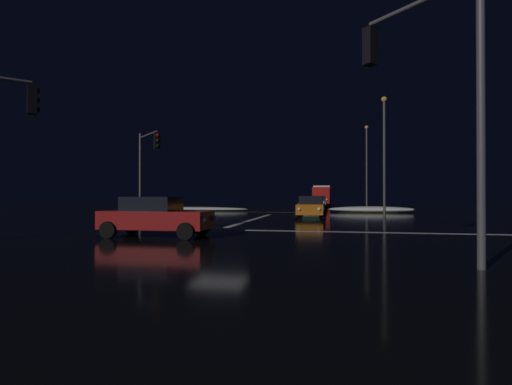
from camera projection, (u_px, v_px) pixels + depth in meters
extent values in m
cube|color=black|center=(219.00, 231.00, 18.52)|extent=(120.00, 120.00, 0.10)
cube|color=white|center=(253.00, 219.00, 26.43)|extent=(0.35, 13.79, 0.01)
cube|color=yellow|center=(277.00, 212.00, 37.82)|extent=(22.00, 0.15, 0.01)
cube|color=white|center=(401.00, 233.00, 16.95)|extent=(13.79, 0.40, 0.01)
ellipsoid|color=white|center=(195.00, 209.00, 41.03)|extent=(11.29, 1.50, 0.42)
ellipsoid|color=white|center=(372.00, 210.00, 36.88)|extent=(7.98, 1.50, 0.59)
cube|color=#C66014|center=(311.00, 209.00, 27.82)|extent=(1.80, 4.20, 0.70)
cube|color=black|center=(311.00, 200.00, 28.02)|extent=(1.60, 2.00, 0.55)
cylinder|color=black|center=(323.00, 215.00, 26.12)|extent=(0.22, 0.64, 0.64)
cylinder|color=black|center=(296.00, 215.00, 26.47)|extent=(0.22, 0.64, 0.64)
cylinder|color=black|center=(324.00, 213.00, 29.17)|extent=(0.22, 0.64, 0.64)
cylinder|color=black|center=(300.00, 213.00, 29.51)|extent=(0.22, 0.64, 0.64)
sphere|color=#F9EFC6|center=(319.00, 209.00, 25.62)|extent=(0.22, 0.22, 0.22)
sphere|color=#F9EFC6|center=(299.00, 209.00, 25.87)|extent=(0.22, 0.22, 0.22)
cube|color=#14512D|center=(310.00, 207.00, 33.48)|extent=(1.80, 4.20, 0.70)
cube|color=black|center=(311.00, 199.00, 33.68)|extent=(1.60, 2.00, 0.55)
cylinder|color=black|center=(321.00, 211.00, 31.79)|extent=(0.22, 0.64, 0.64)
cylinder|color=black|center=(298.00, 211.00, 32.13)|extent=(0.22, 0.64, 0.64)
cylinder|color=black|center=(322.00, 210.00, 34.83)|extent=(0.22, 0.64, 0.64)
cylinder|color=black|center=(301.00, 210.00, 35.18)|extent=(0.22, 0.64, 0.64)
sphere|color=#F9EFC6|center=(317.00, 207.00, 31.28)|extent=(0.22, 0.22, 0.22)
sphere|color=#F9EFC6|center=(301.00, 207.00, 31.53)|extent=(0.22, 0.22, 0.22)
cube|color=#B7B7BC|center=(313.00, 205.00, 40.02)|extent=(1.80, 4.20, 0.70)
cube|color=black|center=(313.00, 199.00, 40.22)|extent=(1.60, 2.00, 0.55)
cylinder|color=black|center=(321.00, 209.00, 38.32)|extent=(0.22, 0.64, 0.64)
cylinder|color=black|center=(303.00, 209.00, 38.66)|extent=(0.22, 0.64, 0.64)
cylinder|color=black|center=(322.00, 208.00, 41.36)|extent=(0.22, 0.64, 0.64)
cylinder|color=black|center=(305.00, 208.00, 41.71)|extent=(0.22, 0.64, 0.64)
sphere|color=#F9EFC6|center=(318.00, 205.00, 37.81)|extent=(0.22, 0.22, 0.22)
sphere|color=#F9EFC6|center=(305.00, 205.00, 38.06)|extent=(0.22, 0.22, 0.22)
cube|color=slate|center=(318.00, 204.00, 45.12)|extent=(1.80, 4.20, 0.70)
cube|color=black|center=(318.00, 198.00, 45.32)|extent=(1.60, 2.00, 0.55)
cylinder|color=black|center=(326.00, 207.00, 43.43)|extent=(0.22, 0.64, 0.64)
cylinder|color=black|center=(310.00, 207.00, 43.77)|extent=(0.22, 0.64, 0.64)
cylinder|color=black|center=(327.00, 206.00, 46.47)|extent=(0.22, 0.64, 0.64)
cylinder|color=black|center=(311.00, 206.00, 46.81)|extent=(0.22, 0.64, 0.64)
sphere|color=#F9EFC6|center=(324.00, 204.00, 42.92)|extent=(0.22, 0.22, 0.22)
sphere|color=#F9EFC6|center=(312.00, 204.00, 43.17)|extent=(0.22, 0.22, 0.22)
cube|color=navy|center=(318.00, 203.00, 50.97)|extent=(1.80, 4.20, 0.70)
cube|color=black|center=(318.00, 198.00, 51.17)|extent=(1.60, 2.00, 0.55)
cylinder|color=black|center=(324.00, 206.00, 49.28)|extent=(0.22, 0.64, 0.64)
cylinder|color=black|center=(310.00, 206.00, 49.62)|extent=(0.22, 0.64, 0.64)
cylinder|color=black|center=(325.00, 205.00, 52.32)|extent=(0.22, 0.64, 0.64)
cylinder|color=black|center=(311.00, 205.00, 52.67)|extent=(0.22, 0.64, 0.64)
sphere|color=#F9EFC6|center=(322.00, 203.00, 48.77)|extent=(0.22, 0.22, 0.22)
sphere|color=#F9EFC6|center=(312.00, 203.00, 49.02)|extent=(0.22, 0.22, 0.22)
cube|color=red|center=(321.00, 195.00, 55.71)|extent=(2.40, 2.20, 2.30)
cube|color=silver|center=(322.00, 194.00, 60.13)|extent=(2.40, 5.00, 2.60)
cylinder|color=black|center=(330.00, 203.00, 56.06)|extent=(0.28, 0.96, 0.96)
cylinder|color=black|center=(313.00, 203.00, 56.52)|extent=(0.28, 0.96, 0.96)
cylinder|color=black|center=(330.00, 203.00, 60.67)|extent=(0.28, 0.96, 0.96)
cylinder|color=black|center=(314.00, 203.00, 61.13)|extent=(0.28, 0.96, 0.96)
sphere|color=#F9EFC6|center=(327.00, 200.00, 54.41)|extent=(0.26, 0.26, 0.26)
sphere|color=#F9EFC6|center=(315.00, 200.00, 54.74)|extent=(0.26, 0.26, 0.26)
cube|color=maroon|center=(157.00, 220.00, 15.44)|extent=(4.20, 1.80, 0.70)
cube|color=black|center=(152.00, 204.00, 15.48)|extent=(2.00, 1.60, 0.55)
cylinder|color=black|center=(202.00, 227.00, 16.02)|extent=(0.64, 0.22, 0.64)
cylinder|color=black|center=(186.00, 231.00, 14.25)|extent=(0.64, 0.22, 0.64)
cylinder|color=black|center=(132.00, 226.00, 16.62)|extent=(0.64, 0.22, 0.64)
cylinder|color=black|center=(108.00, 230.00, 14.85)|extent=(0.64, 0.22, 0.64)
sphere|color=#F9EFC6|center=(213.00, 218.00, 15.67)|extent=(0.22, 0.22, 0.22)
sphere|color=#F9EFC6|center=(203.00, 220.00, 14.39)|extent=(0.22, 0.22, 0.22)
cylinder|color=#4C4C51|center=(481.00, 115.00, 8.61)|extent=(0.18, 0.18, 6.78)
cylinder|color=#4C4C51|center=(418.00, 3.00, 9.89)|extent=(2.23, 2.23, 0.12)
cube|color=black|center=(370.00, 46.00, 11.15)|extent=(0.46, 0.46, 1.05)
sphere|color=red|center=(366.00, 36.00, 11.28)|extent=(0.22, 0.22, 0.22)
sphere|color=black|center=(366.00, 48.00, 11.28)|extent=(0.22, 0.22, 0.22)
sphere|color=black|center=(366.00, 60.00, 11.28)|extent=(0.22, 0.22, 0.22)
cylinder|color=#4C4C51|center=(140.00, 176.00, 28.48)|extent=(0.18, 0.18, 6.12)
cylinder|color=#4C4C51|center=(148.00, 135.00, 27.06)|extent=(2.54, 2.54, 0.12)
cube|color=black|center=(157.00, 141.00, 25.61)|extent=(0.46, 0.46, 1.05)
sphere|color=red|center=(158.00, 135.00, 25.48)|extent=(0.22, 0.22, 0.22)
sphere|color=black|center=(158.00, 140.00, 25.48)|extent=(0.22, 0.22, 0.22)
sphere|color=black|center=(158.00, 146.00, 25.47)|extent=(0.22, 0.22, 0.22)
cube|color=black|center=(32.00, 100.00, 14.25)|extent=(0.46, 0.46, 1.05)
sphere|color=red|center=(37.00, 91.00, 14.34)|extent=(0.22, 0.22, 0.22)
sphere|color=black|center=(37.00, 100.00, 14.34)|extent=(0.22, 0.22, 0.22)
sphere|color=black|center=(37.00, 110.00, 14.33)|extent=(0.22, 0.22, 0.22)
cylinder|color=#424247|center=(384.00, 159.00, 30.20)|extent=(0.20, 0.20, 8.85)
sphere|color=#F9AD47|center=(384.00, 99.00, 30.23)|extent=(0.44, 0.44, 0.44)
cylinder|color=#424247|center=(367.00, 169.00, 45.90)|extent=(0.20, 0.20, 9.42)
sphere|color=#F9AD47|center=(367.00, 127.00, 45.94)|extent=(0.44, 0.44, 0.44)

